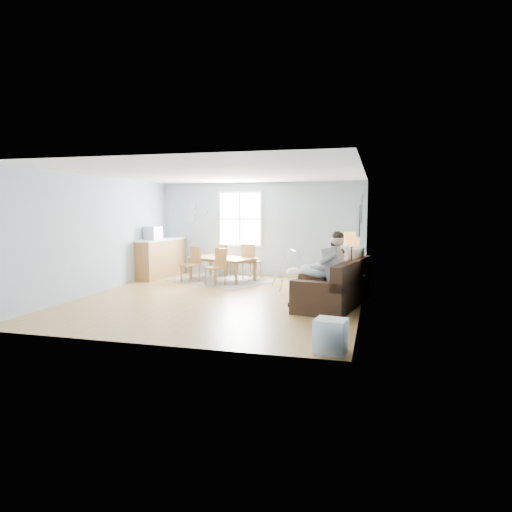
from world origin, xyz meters
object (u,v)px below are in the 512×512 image
(father, at_px, (325,267))
(chair_se, at_px, (218,264))
(chair_sw, at_px, (193,262))
(chair_ne, at_px, (250,259))
(baby_swing, at_px, (294,272))
(monitor, at_px, (153,233))
(toddler, at_px, (336,266))
(storage_cube, at_px, (330,336))
(dining_table, at_px, (222,269))
(floor_lamp, at_px, (352,246))
(counter, at_px, (160,258))
(sofa, at_px, (336,289))
(chair_nw, at_px, (225,258))

(father, height_order, chair_se, father)
(chair_sw, xyz_separation_m, chair_ne, (1.38, 0.77, 0.03))
(chair_se, bearing_deg, baby_swing, -0.01)
(monitor, bearing_deg, toddler, -21.27)
(storage_cube, bearing_deg, father, 97.97)
(chair_se, relative_size, chair_ne, 0.96)
(father, distance_m, chair_sw, 4.48)
(father, relative_size, dining_table, 0.85)
(chair_sw, xyz_separation_m, monitor, (-1.24, 0.17, 0.74))
(dining_table, relative_size, chair_sw, 1.91)
(storage_cube, distance_m, chair_se, 5.81)
(floor_lamp, distance_m, baby_swing, 2.47)
(storage_cube, xyz_separation_m, chair_sw, (-4.17, 5.14, 0.30))
(monitor, bearing_deg, chair_sw, -7.80)
(father, distance_m, counter, 5.80)
(chair_sw, relative_size, monitor, 2.03)
(father, distance_m, floor_lamp, 0.67)
(sofa, bearing_deg, dining_table, 143.22)
(toddler, distance_m, counter, 5.70)
(toddler, bearing_deg, father, -107.04)
(chair_nw, height_order, counter, counter)
(storage_cube, bearing_deg, floor_lamp, 87.89)
(father, relative_size, toddler, 1.71)
(father, height_order, toddler, father)
(toddler, height_order, chair_se, toddler)
(monitor, bearing_deg, storage_cube, -44.46)
(sofa, distance_m, floor_lamp, 0.96)
(sofa, relative_size, dining_table, 1.37)
(dining_table, xyz_separation_m, chair_nw, (-0.15, 0.77, 0.22))
(chair_nw, bearing_deg, sofa, -43.18)
(dining_table, relative_size, monitor, 3.87)
(chair_se, bearing_deg, floor_lamp, -27.88)
(floor_lamp, bearing_deg, chair_sw, 152.78)
(father, bearing_deg, monitor, 153.14)
(chair_sw, distance_m, chair_se, 0.93)
(chair_sw, xyz_separation_m, chair_se, (0.85, -0.39, 0.01))
(storage_cube, bearing_deg, chair_se, 124.94)
(baby_swing, bearing_deg, chair_nw, 145.78)
(chair_ne, bearing_deg, sofa, -47.56)
(dining_table, height_order, chair_nw, chair_nw)
(storage_cube, height_order, chair_ne, chair_ne)
(storage_cube, bearing_deg, toddler, 93.93)
(floor_lamp, distance_m, chair_sw, 4.87)
(floor_lamp, bearing_deg, chair_se, 152.12)
(chair_sw, bearing_deg, chair_se, -24.44)
(chair_nw, xyz_separation_m, chair_ne, (0.85, -0.39, 0.03))
(dining_table, height_order, chair_ne, chair_ne)
(storage_cube, distance_m, monitor, 7.66)
(toddler, distance_m, dining_table, 3.98)
(chair_ne, bearing_deg, baby_swing, -39.00)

